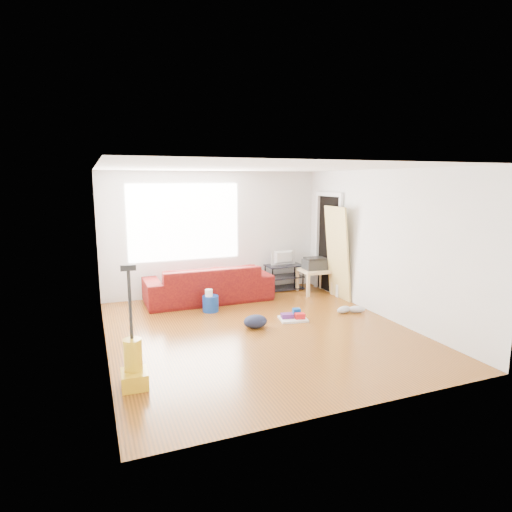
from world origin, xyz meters
name	(u,v)px	position (x,y,z in m)	size (l,w,h in m)	color
room	(260,250)	(0.07, 0.15, 1.25)	(4.51, 5.01, 2.51)	#5D3514
sofa	(209,301)	(-0.28, 1.95, 0.00)	(2.42, 0.95, 0.71)	#39030D
tv_stand	(284,277)	(1.47, 2.22, 0.28)	(0.78, 0.46, 0.54)	black
tv	(284,257)	(1.47, 2.22, 0.70)	(0.56, 0.07, 0.32)	black
side_table	(315,273)	(1.95, 1.74, 0.42)	(0.65, 0.65, 0.50)	tan
printer	(315,264)	(1.95, 1.74, 0.62)	(0.49, 0.38, 0.24)	#292929
bucket	(211,311)	(-0.43, 1.27, 0.00)	(0.29, 0.29, 0.29)	navy
toilet_paper	(209,301)	(-0.46, 1.26, 0.20)	(0.13, 0.13, 0.12)	white
cleaning_tray	(293,317)	(0.74, 0.30, 0.05)	(0.51, 0.43, 0.16)	silver
backpack	(255,328)	(0.00, 0.16, 0.00)	(0.38, 0.31, 0.21)	black
sneakers	(350,309)	(1.85, 0.28, 0.06)	(0.55, 0.28, 0.12)	silver
vacuum	(134,365)	(-2.00, -1.15, 0.26)	(0.30, 0.34, 1.40)	gold
door_panel	(336,298)	(2.13, 1.19, 0.00)	(0.04, 0.73, 1.83)	tan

